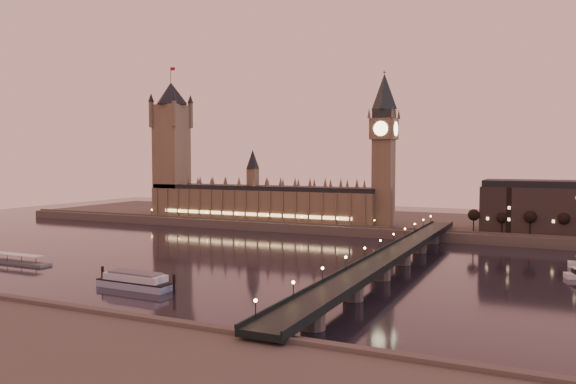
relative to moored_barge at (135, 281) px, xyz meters
name	(u,v)px	position (x,y,z in m)	size (l,w,h in m)	color
ground	(220,257)	(-8.12, 75.31, -2.92)	(700.00, 700.00, 0.00)	black
far_embankment	(368,222)	(21.88, 240.31, 0.08)	(560.00, 130.00, 6.00)	#423D35
palace_of_westminster	(260,198)	(-48.24, 196.30, 18.79)	(180.00, 26.62, 52.00)	brown
victoria_tower	(171,141)	(-128.12, 196.31, 62.87)	(31.68, 31.68, 118.00)	brown
big_ben	(384,140)	(45.87, 196.30, 61.04)	(17.68, 17.68, 104.00)	brown
westminster_bridge	(392,259)	(83.49, 75.31, 2.60)	(13.20, 260.00, 15.30)	black
bare_tree_0	(472,216)	(104.57, 184.31, 13.46)	(6.82, 6.82, 13.87)	black
bare_tree_1	(501,217)	(121.61, 184.31, 13.46)	(6.82, 6.82, 13.87)	black
bare_tree_2	(532,218)	(138.65, 184.31, 13.46)	(6.82, 6.82, 13.87)	black
bare_tree_3	(565,219)	(155.70, 184.31, 13.46)	(6.82, 6.82, 13.87)	black
moored_barge	(135,281)	(0.00, 0.00, 0.00)	(37.67, 10.06, 6.91)	#96ABBF
pontoon_pier	(15,261)	(-88.19, 16.75, -1.72)	(41.46, 6.91, 11.06)	#595B5E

